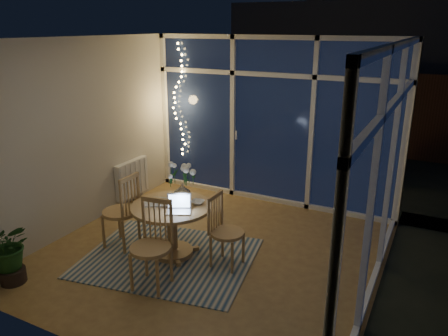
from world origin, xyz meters
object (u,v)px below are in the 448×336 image
at_px(chair_front, 150,246).
at_px(chair_right, 227,231).
at_px(potted_plant, 9,252).
at_px(chair_left, 120,210).
at_px(flower_vase, 182,192).
at_px(dining_table, 172,230).
at_px(laptop, 178,204).

bearing_deg(chair_front, chair_right, 48.86).
height_order(chair_right, potted_plant, chair_right).
xyz_separation_m(chair_front, potted_plant, (-1.44, -0.63, -0.12)).
relative_size(chair_left, flower_vase, 4.80).
distance_m(chair_left, chair_front, 1.08).
relative_size(dining_table, chair_front, 0.98).
distance_m(chair_left, chair_right, 1.44).
height_order(chair_right, flower_vase, chair_right).
relative_size(chair_right, potted_plant, 1.18).
height_order(laptop, potted_plant, laptop).
bearing_deg(potted_plant, chair_front, 23.73).
bearing_deg(chair_front, potted_plant, -163.50).
height_order(chair_left, flower_vase, chair_left).
height_order(dining_table, potted_plant, potted_plant).
height_order(chair_front, potted_plant, chair_front).
height_order(chair_front, flower_vase, chair_front).
height_order(chair_right, chair_front, chair_front).
bearing_deg(flower_vase, chair_front, -79.39).
relative_size(chair_front, flower_vase, 4.77).
bearing_deg(chair_left, flower_vase, 112.92).
xyz_separation_m(chair_front, laptop, (-0.01, 0.57, 0.27)).
distance_m(chair_right, flower_vase, 0.78).
xyz_separation_m(laptop, flower_vase, (-0.17, 0.34, 0.00)).
bearing_deg(potted_plant, flower_vase, 50.68).
bearing_deg(chair_left, dining_table, 97.68).
height_order(chair_right, laptop, chair_right).
distance_m(laptop, flower_vase, 0.38).
distance_m(chair_right, potted_plant, 2.42).
xyz_separation_m(dining_table, chair_right, (0.72, 0.08, 0.12)).
height_order(dining_table, chair_front, chair_front).
bearing_deg(chair_right, laptop, 113.34).
bearing_deg(laptop, chair_right, -5.67).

